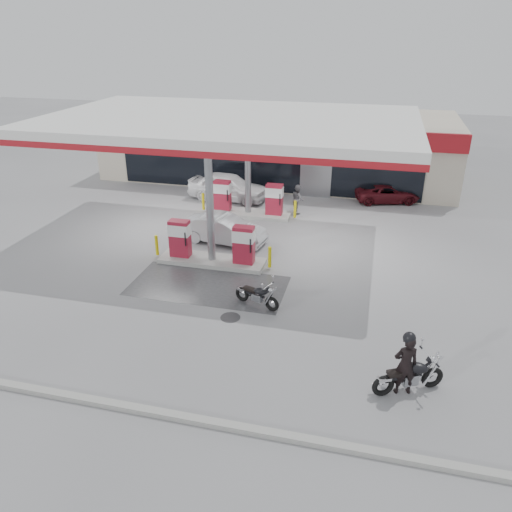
# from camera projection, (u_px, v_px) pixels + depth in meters

# --- Properties ---
(ground) EXTENTS (90.00, 90.00, 0.00)m
(ground) POSITION_uv_depth(u_px,v_px,m) (196.00, 284.00, 19.44)
(ground) COLOR gray
(ground) RESTS_ON ground
(wet_patch) EXTENTS (6.00, 3.00, 0.00)m
(wet_patch) POSITION_uv_depth(u_px,v_px,m) (208.00, 286.00, 19.33)
(wet_patch) COLOR #4C4C4F
(wet_patch) RESTS_ON ground
(drain_cover) EXTENTS (0.70, 0.70, 0.01)m
(drain_cover) POSITION_uv_depth(u_px,v_px,m) (230.00, 317.00, 17.24)
(drain_cover) COLOR #38383A
(drain_cover) RESTS_ON ground
(kerb) EXTENTS (28.00, 0.25, 0.15)m
(kerb) POSITION_uv_depth(u_px,v_px,m) (104.00, 403.00, 13.25)
(kerb) COLOR gray
(kerb) RESTS_ON ground
(store_building) EXTENTS (22.00, 8.22, 4.00)m
(store_building) POSITION_uv_depth(u_px,v_px,m) (279.00, 145.00, 32.59)
(store_building) COLOR beige
(store_building) RESTS_ON ground
(canopy) EXTENTS (16.00, 10.02, 5.51)m
(canopy) POSITION_uv_depth(u_px,v_px,m) (230.00, 124.00, 21.60)
(canopy) COLOR silver
(canopy) RESTS_ON ground
(pump_island_near) EXTENTS (5.14, 1.30, 1.78)m
(pump_island_near) POSITION_uv_depth(u_px,v_px,m) (212.00, 247.00, 20.89)
(pump_island_near) COLOR #9E9E99
(pump_island_near) RESTS_ON ground
(pump_island_far) EXTENTS (5.14, 1.30, 1.78)m
(pump_island_far) POSITION_uv_depth(u_px,v_px,m) (248.00, 202.00, 26.17)
(pump_island_far) COLOR #9E9E99
(pump_island_far) RESTS_ON ground
(main_motorcycle) EXTENTS (1.96, 1.18, 1.10)m
(main_motorcycle) POSITION_uv_depth(u_px,v_px,m) (410.00, 376.00, 13.60)
(main_motorcycle) COLOR black
(main_motorcycle) RESTS_ON ground
(biker_main) EXTENTS (0.77, 0.62, 1.83)m
(biker_main) POSITION_uv_depth(u_px,v_px,m) (405.00, 365.00, 13.38)
(biker_main) COLOR black
(biker_main) RESTS_ON ground
(parked_motorcycle) EXTENTS (1.77, 0.92, 0.94)m
(parked_motorcycle) POSITION_uv_depth(u_px,v_px,m) (258.00, 296.00, 17.78)
(parked_motorcycle) COLOR black
(parked_motorcycle) RESTS_ON ground
(sedan_white) EXTENTS (4.71, 2.24, 1.56)m
(sedan_white) POSITION_uv_depth(u_px,v_px,m) (228.00, 186.00, 28.46)
(sedan_white) COLOR white
(sedan_white) RESTS_ON ground
(attendant) EXTENTS (0.84, 0.92, 1.54)m
(attendant) POSITION_uv_depth(u_px,v_px,m) (298.00, 199.00, 26.48)
(attendant) COLOR slate
(attendant) RESTS_ON ground
(hatchback_silver) EXTENTS (4.10, 1.94, 1.30)m
(hatchback_silver) POSITION_uv_depth(u_px,v_px,m) (224.00, 229.00, 22.89)
(hatchback_silver) COLOR #AAAEB2
(hatchback_silver) RESTS_ON ground
(parked_car_left) EXTENTS (4.33, 2.81, 1.17)m
(parked_car_left) POSITION_uv_depth(u_px,v_px,m) (205.00, 170.00, 32.48)
(parked_car_left) COLOR #A9ABB1
(parked_car_left) RESTS_ON ground
(parked_car_right) EXTENTS (3.93, 2.61, 1.00)m
(parked_car_right) POSITION_uv_depth(u_px,v_px,m) (387.00, 193.00, 28.22)
(parked_car_right) COLOR #531219
(parked_car_right) RESTS_ON ground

